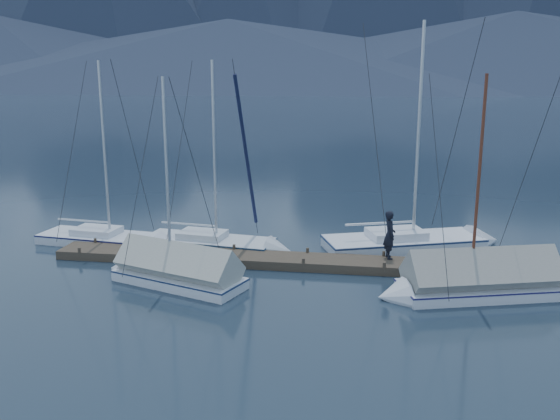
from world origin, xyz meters
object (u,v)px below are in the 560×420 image
object	(u,v)px
sailboat_covered_far	(169,272)
sailboat_open_left	(120,241)
sailboat_open_mid	(227,246)
sailboat_open_right	(424,243)
person	(390,235)
sailboat_covered_near	(467,284)

from	to	relation	value
sailboat_covered_far	sailboat_open_left	bearing A→B (deg)	131.34
sailboat_open_left	sailboat_open_mid	xyz separation A→B (m)	(4.76, 0.10, -0.00)
sailboat_open_right	person	size ratio (longest dim) A/B	5.51
sailboat_open_left	sailboat_open_mid	bearing A→B (deg)	1.22
sailboat_open_left	sailboat_open_right	bearing A→B (deg)	7.48
sailboat_open_left	sailboat_open_right	distance (m)	13.23
sailboat_open_right	sailboat_covered_far	xyz separation A→B (m)	(-9.40, -5.95, 0.21)
sailboat_open_right	sailboat_covered_near	world-z (taller)	sailboat_open_right
sailboat_open_mid	person	xyz separation A→B (m)	(6.76, -1.29, 1.12)
sailboat_open_right	sailboat_covered_near	bearing A→B (deg)	-80.54
sailboat_open_mid	sailboat_covered_far	world-z (taller)	sailboat_open_mid
sailboat_open_mid	person	bearing A→B (deg)	-10.80
sailboat_open_left	sailboat_covered_far	distance (m)	5.63
sailboat_open_mid	sailboat_open_right	bearing A→B (deg)	10.98
sailboat_open_mid	sailboat_covered_far	size ratio (longest dim) A/B	1.09
sailboat_open_right	sailboat_covered_near	xyz separation A→B (m)	(0.94, -5.64, 0.22)
sailboat_open_left	sailboat_covered_near	bearing A→B (deg)	-15.58
sailboat_open_mid	sailboat_open_right	world-z (taller)	sailboat_open_right
sailboat_open_left	sailboat_covered_near	world-z (taller)	sailboat_open_left
person	sailboat_open_right	bearing A→B (deg)	-42.00
sailboat_open_mid	sailboat_open_right	xyz separation A→B (m)	(8.35, 1.62, 0.03)
sailboat_open_mid	sailboat_covered_far	xyz separation A→B (m)	(-1.04, -4.33, 0.24)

